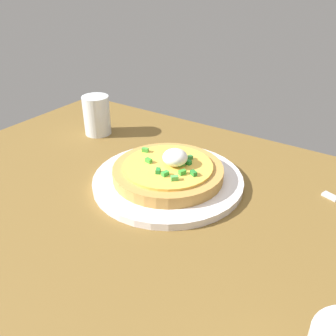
{
  "coord_description": "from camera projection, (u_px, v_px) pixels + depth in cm",
  "views": [
    {
      "loc": [
        -26.56,
        38.7,
        39.87
      ],
      "look_at": [
        5.86,
        -10.27,
        6.31
      ],
      "focal_mm": 38.38,
      "sensor_mm": 36.0,
      "label": 1
    }
  ],
  "objects": [
    {
      "name": "cup_far",
      "position": [
        97.0,
        117.0,
        0.88
      ],
      "size": [
        6.44,
        6.44,
        9.48
      ],
      "color": "silver",
      "rests_on": "dining_table"
    },
    {
      "name": "plate",
      "position": [
        168.0,
        180.0,
        0.69
      ],
      "size": [
        28.7,
        28.7,
        1.37
      ],
      "primitive_type": "cylinder",
      "color": "white",
      "rests_on": "dining_table"
    },
    {
      "name": "dining_table",
      "position": [
        163.0,
        228.0,
        0.6
      ],
      "size": [
        110.81,
        79.67,
        2.94
      ],
      "primitive_type": "cube",
      "color": "brown",
      "rests_on": "ground"
    },
    {
      "name": "pizza",
      "position": [
        168.0,
        170.0,
        0.68
      ],
      "size": [
        20.99,
        20.99,
        5.78
      ],
      "color": "#BD8B44",
      "rests_on": "plate"
    }
  ]
}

